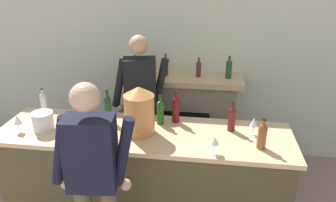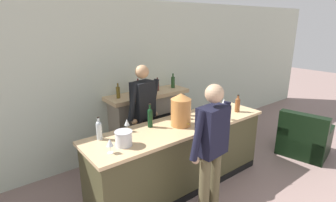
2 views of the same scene
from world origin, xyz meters
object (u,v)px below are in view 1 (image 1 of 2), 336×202
wine_bottle_riesling_slim (262,135)px  wine_glass_front_left (214,141)px  ice_bucket_steel (43,121)px  wine_glass_by_dispenser (79,105)px  wine_glass_mid_counter (254,123)px  wine_bottle_port_short (232,118)px  fireplace_stone (181,116)px  wine_bottle_burgundy_dark (108,107)px  person_customer (94,181)px  wine_bottle_rose_blush (160,111)px  wine_bottle_chardonnay_pale (44,103)px  copper_dispenser (139,110)px  wine_bottle_cabernet_heavy (176,108)px  person_bartender (141,103)px  wine_glass_near_bucket (17,120)px

wine_bottle_riesling_slim → wine_glass_front_left: (-0.40, -0.15, -0.01)m
ice_bucket_steel → wine_glass_by_dispenser: 0.41m
wine_glass_mid_counter → wine_bottle_port_short: bearing=165.6°
fireplace_stone → wine_bottle_burgundy_dark: fireplace_stone is taller
person_customer → ice_bucket_steel: (-0.75, 0.69, 0.11)m
wine_bottle_port_short → wine_bottle_rose_blush: (-0.70, 0.05, 0.00)m
wine_bottle_chardonnay_pale → fireplace_stone: bearing=35.4°
wine_glass_by_dispenser → wine_glass_front_left: bearing=-21.2°
person_customer → wine_glass_by_dispenser: bearing=116.6°
wine_glass_mid_counter → ice_bucket_steel: bearing=-174.6°
copper_dispenser → wine_bottle_chardonnay_pale: bearing=166.1°
wine_bottle_chardonnay_pale → wine_glass_front_left: 1.87m
copper_dispenser → wine_bottle_cabernet_heavy: copper_dispenser is taller
fireplace_stone → wine_glass_front_left: fireplace_stone is taller
ice_bucket_steel → wine_bottle_chardonnay_pale: (-0.16, 0.33, 0.04)m
person_customer → wine_bottle_burgundy_dark: person_customer is taller
person_bartender → wine_glass_by_dispenser: size_ratio=10.13×
wine_bottle_cabernet_heavy → wine_bottle_riesling_slim: (0.79, -0.41, -0.02)m
person_customer → ice_bucket_steel: bearing=137.3°
copper_dispenser → wine_bottle_rose_blush: size_ratio=1.54×
wine_bottle_chardonnay_pale → wine_glass_front_left: size_ratio=1.84×
person_bartender → wine_bottle_riesling_slim: (1.26, -0.84, 0.14)m
person_bartender → wine_bottle_cabernet_heavy: person_bartender is taller
wine_glass_near_bucket → wine_glass_by_dispenser: bearing=42.8°
person_customer → wine_bottle_cabernet_heavy: person_customer is taller
wine_bottle_chardonnay_pale → wine_bottle_cabernet_heavy: bearing=0.6°
copper_dispenser → ice_bucket_steel: 0.95m
wine_glass_mid_counter → wine_bottle_rose_blush: bearing=173.6°
person_customer → wine_bottle_rose_blush: size_ratio=5.78×
wine_glass_by_dispenser → wine_bottle_cabernet_heavy: bearing=0.7°
person_bartender → wine_bottle_burgundy_dark: 0.58m
fireplace_stone → wine_bottle_cabernet_heavy: size_ratio=4.60×
ice_bucket_steel → wine_bottle_cabernet_heavy: size_ratio=0.62×
copper_dispenser → wine_bottle_riesling_slim: (1.10, -0.12, -0.11)m
copper_dispenser → ice_bucket_steel: size_ratio=2.23×
fireplace_stone → copper_dispenser: (-0.26, -1.23, 0.63)m
wine_bottle_port_short → wine_bottle_riesling_slim: bearing=-50.3°
copper_dispenser → person_bartender: bearing=102.0°
wine_glass_by_dispenser → wine_glass_front_left: (1.40, -0.54, -0.01)m
fireplace_stone → wine_glass_front_left: (0.43, -1.50, 0.51)m
fireplace_stone → wine_bottle_burgundy_dark: (-0.64, -1.02, 0.54)m
wine_bottle_chardonnay_pale → wine_bottle_burgundy_dark: bearing=-4.7°
wine_bottle_burgundy_dark → wine_bottle_rose_blush: wine_bottle_burgundy_dark is taller
wine_glass_by_dispenser → wine_bottle_rose_blush: bearing=-3.3°
fireplace_stone → wine_bottle_chardonnay_pale: fireplace_stone is taller
ice_bucket_steel → wine_bottle_riesling_slim: 2.04m
fireplace_stone → wine_bottle_burgundy_dark: 1.32m
wine_bottle_port_short → wine_bottle_chardonnay_pale: size_ratio=1.00×
ice_bucket_steel → wine_glass_near_bucket: size_ratio=1.23×
wine_bottle_riesling_slim → person_customer: bearing=-153.8°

